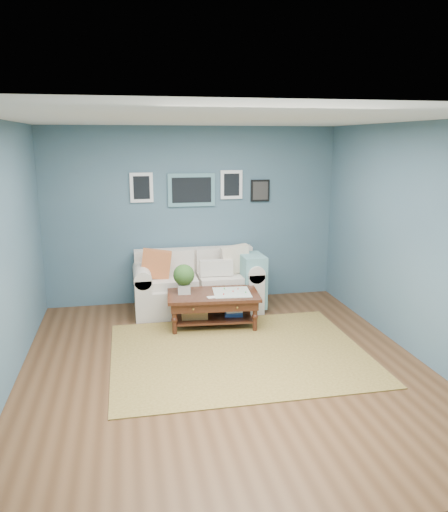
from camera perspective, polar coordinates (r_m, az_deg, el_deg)
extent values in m
plane|color=brown|center=(5.75, 0.14, -12.55)|extent=(5.00, 5.00, 0.00)
plane|color=white|center=(5.19, 0.15, 15.43)|extent=(5.00, 5.00, 0.00)
cube|color=#3C5868|center=(7.73, -3.56, 4.61)|extent=(4.50, 0.02, 2.70)
cube|color=#3C5868|center=(3.00, 9.83, -9.41)|extent=(4.50, 0.02, 2.70)
cube|color=#3C5868|center=(5.34, -24.22, -0.38)|extent=(0.02, 5.00, 2.70)
cube|color=#3C5868|center=(6.15, 21.15, 1.55)|extent=(0.02, 5.00, 2.70)
cube|color=slate|center=(7.66, -3.73, 7.54)|extent=(0.72, 0.03, 0.50)
cube|color=black|center=(7.64, -3.71, 7.53)|extent=(0.60, 0.01, 0.38)
cube|color=white|center=(7.59, -9.41, 7.72)|extent=(0.34, 0.03, 0.44)
cube|color=white|center=(7.76, 0.85, 8.16)|extent=(0.34, 0.03, 0.44)
cube|color=black|center=(7.88, 4.15, 7.47)|extent=(0.30, 0.03, 0.34)
cube|color=brown|center=(6.08, 1.70, -11.02)|extent=(3.00, 2.40, 0.01)
cube|color=beige|center=(7.50, -3.06, -4.66)|extent=(1.38, 0.86, 0.41)
cube|color=beige|center=(7.69, -3.45, -0.81)|extent=(1.81, 0.21, 0.47)
cube|color=beige|center=(7.40, -9.28, -4.26)|extent=(0.23, 0.86, 0.60)
cube|color=beige|center=(7.62, 2.96, -3.59)|extent=(0.23, 0.86, 0.60)
cylinder|color=beige|center=(7.32, -9.36, -2.01)|extent=(0.25, 0.86, 0.25)
cylinder|color=beige|center=(7.54, 2.99, -1.40)|extent=(0.25, 0.86, 0.25)
cube|color=beige|center=(7.32, -5.88, -2.96)|extent=(0.70, 0.54, 0.13)
cube|color=beige|center=(7.42, -0.19, -2.66)|extent=(0.70, 0.54, 0.13)
cube|color=beige|center=(7.52, -6.13, -0.65)|extent=(0.70, 0.12, 0.35)
cube|color=beige|center=(7.62, -0.59, -0.39)|extent=(0.70, 0.12, 0.35)
cube|color=#D34525|center=(7.24, -7.78, -0.92)|extent=(0.47, 0.17, 0.46)
cube|color=silver|center=(7.47, 1.30, -0.37)|extent=(0.46, 0.17, 0.45)
cube|color=beige|center=(7.32, -0.88, -1.35)|extent=(0.49, 0.12, 0.23)
cube|color=#6EA4A5|center=(7.47, 3.20, -2.77)|extent=(0.33, 0.53, 0.78)
cube|color=black|center=(6.79, -1.26, -4.44)|extent=(1.29, 0.82, 0.04)
cube|color=black|center=(6.82, -1.26, -5.10)|extent=(1.20, 0.73, 0.12)
cube|color=black|center=(6.90, -1.25, -7.02)|extent=(1.09, 0.62, 0.03)
sphere|color=gold|center=(6.49, -3.53, -6.09)|extent=(0.03, 0.03, 0.03)
sphere|color=gold|center=(6.54, 1.53, -5.91)|extent=(0.03, 0.03, 0.03)
cylinder|color=black|center=(6.58, -5.69, -7.22)|extent=(0.06, 0.06, 0.42)
cylinder|color=black|center=(6.67, 3.56, -6.88)|extent=(0.06, 0.06, 0.42)
cylinder|color=black|center=(7.10, -5.76, -5.67)|extent=(0.06, 0.06, 0.42)
cylinder|color=black|center=(7.19, 2.80, -5.39)|extent=(0.06, 0.06, 0.42)
cube|color=beige|center=(6.80, -4.58, -3.75)|extent=(0.18, 0.18, 0.12)
sphere|color=#25511C|center=(6.74, -4.61, -2.17)|extent=(0.29, 0.29, 0.29)
cube|color=silver|center=(6.81, 0.89, -4.17)|extent=(0.53, 0.53, 0.01)
cube|color=#9F704D|center=(6.84, -3.40, -6.19)|extent=(0.37, 0.28, 0.21)
cube|color=#24448D|center=(6.92, 1.12, -6.33)|extent=(0.26, 0.21, 0.11)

